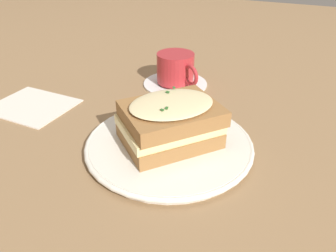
{
  "coord_description": "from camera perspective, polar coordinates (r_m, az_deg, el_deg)",
  "views": [
    {
      "loc": [
        0.13,
        -0.36,
        0.27
      ],
      "look_at": [
        -0.02,
        -0.0,
        0.04
      ],
      "focal_mm": 35.0,
      "sensor_mm": 36.0,
      "label": 1
    }
  ],
  "objects": [
    {
      "name": "sandwich",
      "position": [
        0.45,
        0.26,
        0.53
      ],
      "size": [
        0.16,
        0.16,
        0.07
      ],
      "rotation": [
        0.0,
        0.0,
        4.0
      ],
      "color": "olive",
      "rests_on": "dinner_plate"
    },
    {
      "name": "ground_plane",
      "position": [
        0.47,
        2.89,
        -4.62
      ],
      "size": [
        2.4,
        2.4,
        0.0
      ],
      "primitive_type": "plane",
      "color": "olive"
    },
    {
      "name": "napkin",
      "position": [
        0.64,
        -22.56,
        3.36
      ],
      "size": [
        0.14,
        0.12,
        0.0
      ],
      "primitive_type": "cube",
      "rotation": [
        0.0,
        0.0,
        -0.02
      ],
      "color": "silver",
      "rests_on": "ground_plane"
    },
    {
      "name": "dinner_plate",
      "position": [
        0.47,
        -0.0,
        -3.42
      ],
      "size": [
        0.24,
        0.24,
        0.01
      ],
      "color": "silver",
      "rests_on": "ground_plane"
    },
    {
      "name": "teacup_with_saucer",
      "position": [
        0.67,
        1.36,
        9.46
      ],
      "size": [
        0.13,
        0.13,
        0.07
      ],
      "rotation": [
        0.0,
        0.0,
        5.74
      ],
      "color": "white",
      "rests_on": "ground_plane"
    }
  ]
}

